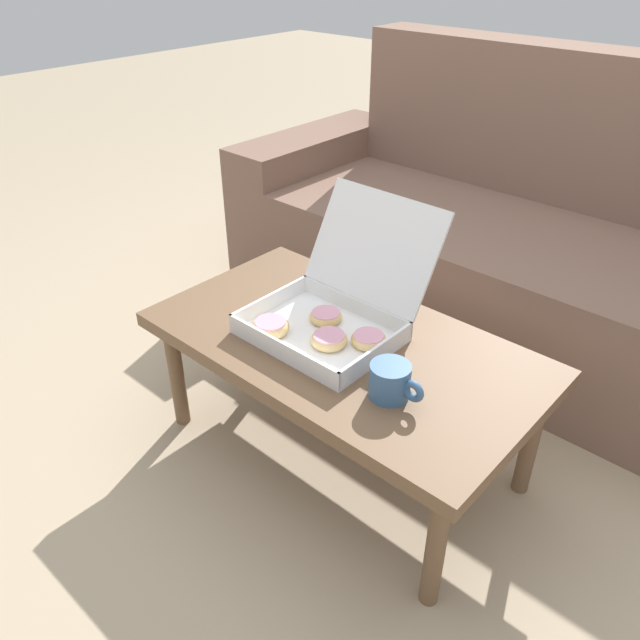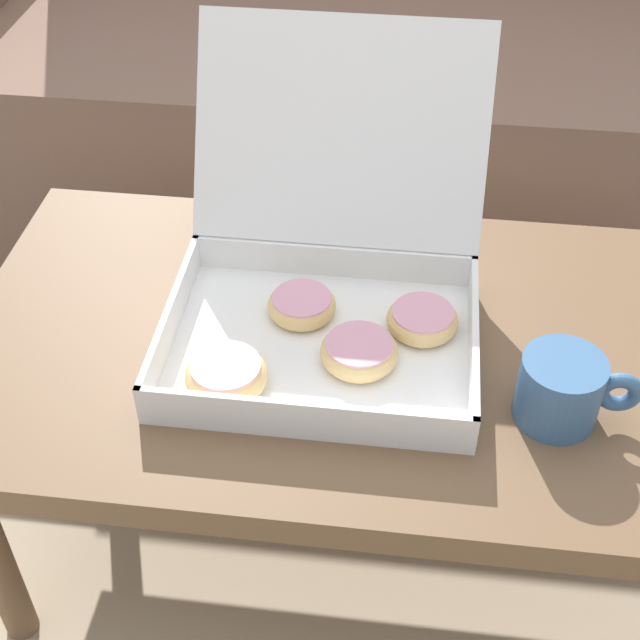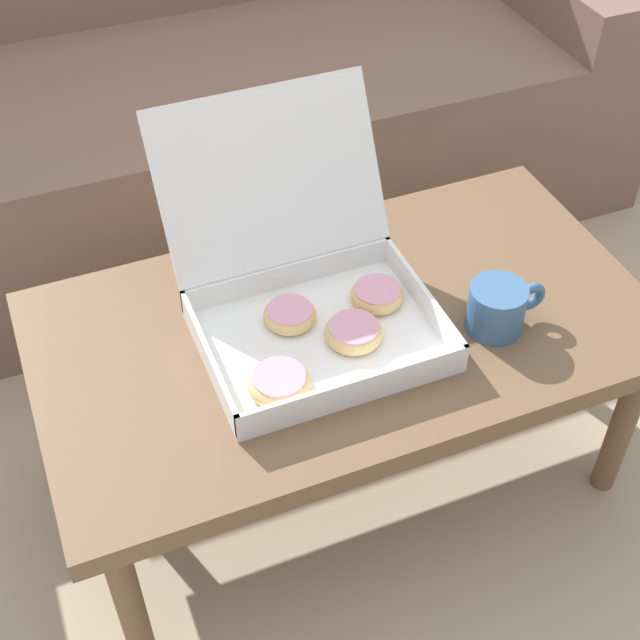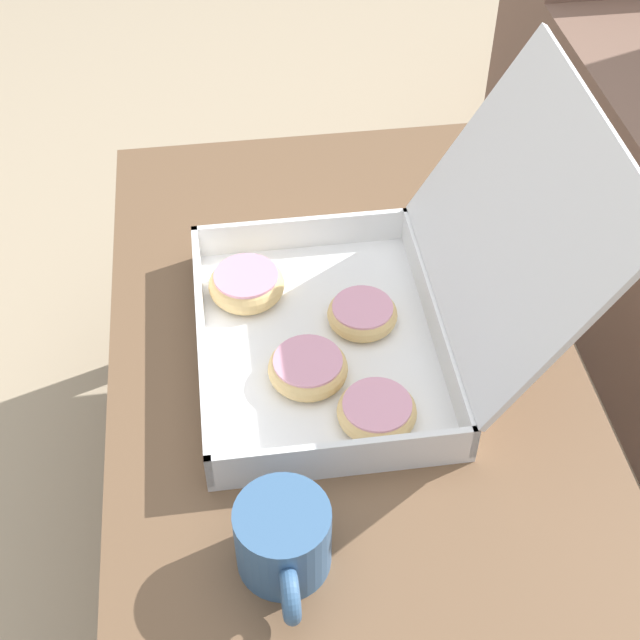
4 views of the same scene
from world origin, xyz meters
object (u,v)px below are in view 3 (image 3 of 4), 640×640
at_px(coffee_table, 345,340).
at_px(couch, 190,92).
at_px(coffee_mug, 498,308).
at_px(pastry_box, 309,296).

bearing_deg(coffee_table, couch, 90.00).
bearing_deg(coffee_mug, coffee_table, 155.86).
xyz_separation_m(pastry_box, coffee_mug, (0.28, -0.12, -0.02)).
relative_size(pastry_box, coffee_mug, 3.17).
bearing_deg(coffee_table, coffee_mug, -24.14).
xyz_separation_m(couch, coffee_mug, (0.22, -1.06, 0.12)).
height_order(coffee_table, pastry_box, pastry_box).
xyz_separation_m(coffee_table, pastry_box, (-0.06, 0.02, 0.10)).
height_order(pastry_box, coffee_mug, pastry_box).
height_order(couch, pastry_box, couch).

